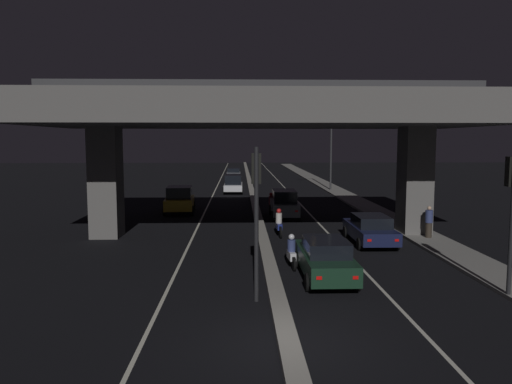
{
  "coord_description": "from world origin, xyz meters",
  "views": [
    {
      "loc": [
        -1.19,
        -11.94,
        5.08
      ],
      "look_at": [
        0.02,
        24.28,
        1.29
      ],
      "focal_mm": 35.0,
      "sensor_mm": 36.0,
      "label": 1
    }
  ],
  "objects_px": {
    "street_lamp": "(329,141)",
    "car_grey_third": "(284,204)",
    "traffic_light_right_of_median": "(511,198)",
    "car_taxi_yellow_lead_oncoming": "(180,199)",
    "car_silver_third_oncoming": "(234,175)",
    "motorcycle_white_filtering_near": "(291,253)",
    "car_dark_green_lead": "(325,258)",
    "pedestrian_on_sidewalk": "(429,222)",
    "traffic_light_left_of_median": "(256,197)",
    "car_white_second_oncoming": "(233,183)",
    "car_dark_blue_second": "(370,229)",
    "motorcycle_blue_filtering_mid": "(279,225)",
    "motorcycle_red_filtering_far": "(271,204)"
  },
  "relations": [
    {
      "from": "traffic_light_right_of_median",
      "to": "car_silver_third_oncoming",
      "type": "distance_m",
      "value": 46.89
    },
    {
      "from": "traffic_light_right_of_median",
      "to": "car_taxi_yellow_lead_oncoming",
      "type": "bearing_deg",
      "value": 123.61
    },
    {
      "from": "car_dark_blue_second",
      "to": "pedestrian_on_sidewalk",
      "type": "distance_m",
      "value": 3.27
    },
    {
      "from": "motorcycle_white_filtering_near",
      "to": "car_grey_third",
      "type": "bearing_deg",
      "value": -7.95
    },
    {
      "from": "traffic_light_left_of_median",
      "to": "motorcycle_white_filtering_near",
      "type": "height_order",
      "value": "traffic_light_left_of_median"
    },
    {
      "from": "motorcycle_red_filtering_far",
      "to": "motorcycle_blue_filtering_mid",
      "type": "bearing_deg",
      "value": -178.5
    },
    {
      "from": "car_white_second_oncoming",
      "to": "motorcycle_red_filtering_far",
      "type": "bearing_deg",
      "value": 12.35
    },
    {
      "from": "car_dark_blue_second",
      "to": "motorcycle_red_filtering_far",
      "type": "xyz_separation_m",
      "value": [
        -4.21,
        10.41,
        -0.11
      ]
    },
    {
      "from": "car_dark_blue_second",
      "to": "car_grey_third",
      "type": "height_order",
      "value": "car_grey_third"
    },
    {
      "from": "motorcycle_blue_filtering_mid",
      "to": "motorcycle_white_filtering_near",
      "type": "bearing_deg",
      "value": 176.34
    },
    {
      "from": "car_white_second_oncoming",
      "to": "pedestrian_on_sidewalk",
      "type": "xyz_separation_m",
      "value": [
        10.18,
        -23.02,
        -0.0
      ]
    },
    {
      "from": "car_grey_third",
      "to": "car_taxi_yellow_lead_oncoming",
      "type": "xyz_separation_m",
      "value": [
        -7.1,
        2.58,
        0.01
      ]
    },
    {
      "from": "car_silver_third_oncoming",
      "to": "motorcycle_blue_filtering_mid",
      "type": "height_order",
      "value": "car_silver_third_oncoming"
    },
    {
      "from": "traffic_light_right_of_median",
      "to": "car_dark_green_lead",
      "type": "xyz_separation_m",
      "value": [
        -5.51,
        2.35,
        -2.47
      ]
    },
    {
      "from": "car_grey_third",
      "to": "car_dark_blue_second",
      "type": "bearing_deg",
      "value": -156.41
    },
    {
      "from": "motorcycle_white_filtering_near",
      "to": "motorcycle_red_filtering_far",
      "type": "height_order",
      "value": "motorcycle_red_filtering_far"
    },
    {
      "from": "street_lamp",
      "to": "car_grey_third",
      "type": "relative_size",
      "value": 1.99
    },
    {
      "from": "motorcycle_white_filtering_near",
      "to": "car_silver_third_oncoming",
      "type": "bearing_deg",
      "value": -0.31
    },
    {
      "from": "car_dark_blue_second",
      "to": "motorcycle_blue_filtering_mid",
      "type": "bearing_deg",
      "value": 64.83
    },
    {
      "from": "car_taxi_yellow_lead_oncoming",
      "to": "car_dark_green_lead",
      "type": "bearing_deg",
      "value": 20.54
    },
    {
      "from": "car_taxi_yellow_lead_oncoming",
      "to": "car_silver_third_oncoming",
      "type": "distance_m",
      "value": 26.83
    },
    {
      "from": "street_lamp",
      "to": "car_silver_third_oncoming",
      "type": "xyz_separation_m",
      "value": [
        -9.57,
        12.05,
        -4.16
      ]
    },
    {
      "from": "traffic_light_left_of_median",
      "to": "motorcycle_blue_filtering_mid",
      "type": "distance_m",
      "value": 11.01
    },
    {
      "from": "pedestrian_on_sidewalk",
      "to": "car_grey_third",
      "type": "bearing_deg",
      "value": 131.72
    },
    {
      "from": "car_dark_green_lead",
      "to": "motorcycle_white_filtering_near",
      "type": "bearing_deg",
      "value": 31.59
    },
    {
      "from": "car_dark_green_lead",
      "to": "car_white_second_oncoming",
      "type": "distance_m",
      "value": 30.11
    },
    {
      "from": "car_silver_third_oncoming",
      "to": "motorcycle_white_filtering_near",
      "type": "distance_m",
      "value": 41.94
    },
    {
      "from": "traffic_light_left_of_median",
      "to": "car_white_second_oncoming",
      "type": "height_order",
      "value": "traffic_light_left_of_median"
    },
    {
      "from": "motorcycle_red_filtering_far",
      "to": "car_taxi_yellow_lead_oncoming",
      "type": "bearing_deg",
      "value": 88.94
    },
    {
      "from": "traffic_light_left_of_median",
      "to": "motorcycle_blue_filtering_mid",
      "type": "bearing_deg",
      "value": 81.61
    },
    {
      "from": "street_lamp",
      "to": "car_silver_third_oncoming",
      "type": "distance_m",
      "value": 15.94
    },
    {
      "from": "car_dark_green_lead",
      "to": "pedestrian_on_sidewalk",
      "type": "xyz_separation_m",
      "value": [
        6.48,
        6.87,
        0.16
      ]
    },
    {
      "from": "traffic_light_left_of_median",
      "to": "car_white_second_oncoming",
      "type": "bearing_deg",
      "value": 91.97
    },
    {
      "from": "motorcycle_red_filtering_far",
      "to": "car_grey_third",
      "type": "bearing_deg",
      "value": -159.62
    },
    {
      "from": "motorcycle_blue_filtering_mid",
      "to": "pedestrian_on_sidewalk",
      "type": "distance_m",
      "value": 7.63
    },
    {
      "from": "car_dark_green_lead",
      "to": "car_dark_blue_second",
      "type": "height_order",
      "value": "car_dark_green_lead"
    },
    {
      "from": "traffic_light_left_of_median",
      "to": "car_dark_blue_second",
      "type": "distance_m",
      "value": 10.66
    },
    {
      "from": "car_grey_third",
      "to": "car_white_second_oncoming",
      "type": "bearing_deg",
      "value": 13.25
    },
    {
      "from": "car_dark_green_lead",
      "to": "motorcycle_white_filtering_near",
      "type": "height_order",
      "value": "car_dark_green_lead"
    },
    {
      "from": "traffic_light_left_of_median",
      "to": "car_grey_third",
      "type": "height_order",
      "value": "traffic_light_left_of_median"
    },
    {
      "from": "car_dark_green_lead",
      "to": "car_grey_third",
      "type": "distance_m",
      "value": 14.36
    },
    {
      "from": "car_silver_third_oncoming",
      "to": "motorcycle_blue_filtering_mid",
      "type": "relative_size",
      "value": 2.09
    },
    {
      "from": "traffic_light_right_of_median",
      "to": "street_lamp",
      "type": "relative_size",
      "value": 0.56
    },
    {
      "from": "traffic_light_left_of_median",
      "to": "car_dark_blue_second",
      "type": "height_order",
      "value": "traffic_light_left_of_median"
    },
    {
      "from": "car_silver_third_oncoming",
      "to": "pedestrian_on_sidewalk",
      "type": "height_order",
      "value": "pedestrian_on_sidewalk"
    },
    {
      "from": "car_dark_blue_second",
      "to": "motorcycle_red_filtering_far",
      "type": "relative_size",
      "value": 2.54
    },
    {
      "from": "traffic_light_left_of_median",
      "to": "car_silver_third_oncoming",
      "type": "relative_size",
      "value": 1.22
    },
    {
      "from": "car_taxi_yellow_lead_oncoming",
      "to": "motorcycle_blue_filtering_mid",
      "type": "relative_size",
      "value": 2.12
    },
    {
      "from": "car_dark_blue_second",
      "to": "car_white_second_oncoming",
      "type": "relative_size",
      "value": 1.11
    },
    {
      "from": "traffic_light_right_of_median",
      "to": "car_taxi_yellow_lead_oncoming",
      "type": "xyz_separation_m",
      "value": [
        -12.82,
        19.28,
        -2.3
      ]
    }
  ]
}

